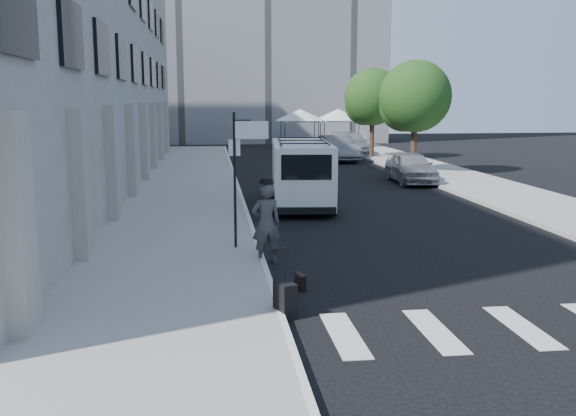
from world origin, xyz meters
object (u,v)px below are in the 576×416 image
object	(u,v)px
businessman	(266,224)
parked_car_c	(351,144)
parked_car_a	(411,167)
cargo_van	(301,173)
suitcase	(285,300)
parked_car_b	(337,148)
briefcase	(300,282)

from	to	relation	value
businessman	parked_car_c	size ratio (longest dim) A/B	0.36
parked_car_a	cargo_van	bearing A→B (deg)	-134.12
suitcase	parked_car_b	bearing A→B (deg)	55.37
businessman	parked_car_c	xyz separation A→B (m)	(8.70, 29.89, -0.19)
suitcase	cargo_van	size ratio (longest dim) A/B	0.20
parked_car_a	briefcase	bearing A→B (deg)	-112.74
businessman	parked_car_b	bearing A→B (deg)	-114.37
parked_car_b	parked_car_c	xyz separation A→B (m)	(1.80, 4.05, -0.03)
parked_car_b	briefcase	bearing A→B (deg)	-109.73
parked_car_a	parked_car_c	bearing A→B (deg)	90.31
parked_car_a	parked_car_c	world-z (taller)	parked_car_c
parked_car_a	parked_car_b	xyz separation A→B (m)	(-1.33, 11.41, 0.08)
briefcase	parked_car_a	distance (m)	18.42
cargo_van	parked_car_b	world-z (taller)	cargo_van
suitcase	parked_car_b	size ratio (longest dim) A/B	0.25
parked_car_a	parked_car_c	distance (m)	15.46
businessman	parked_car_c	distance (m)	31.13
businessman	parked_car_c	bearing A→B (deg)	-115.65
cargo_van	suitcase	bearing A→B (deg)	-94.61
suitcase	parked_car_a	size ratio (longest dim) A/B	0.29
cargo_van	parked_car_b	bearing A→B (deg)	79.21
businessman	parked_car_a	xyz separation A→B (m)	(8.23, 14.43, -0.24)
briefcase	parked_car_c	world-z (taller)	parked_car_c
briefcase	parked_car_c	xyz separation A→B (m)	(8.18, 32.17, 0.64)
briefcase	parked_car_b	distance (m)	28.85
cargo_van	parked_car_c	xyz separation A→B (m)	(6.63, 21.38, -0.43)
parked_car_c	parked_car_a	bearing A→B (deg)	-92.79
parked_car_c	businessman	bearing A→B (deg)	-107.29
suitcase	cargo_van	xyz separation A→B (m)	(2.07, 12.51, 0.90)
businessman	briefcase	world-z (taller)	businessman
briefcase	parked_car_a	size ratio (longest dim) A/B	0.10
businessman	parked_car_b	distance (m)	26.75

